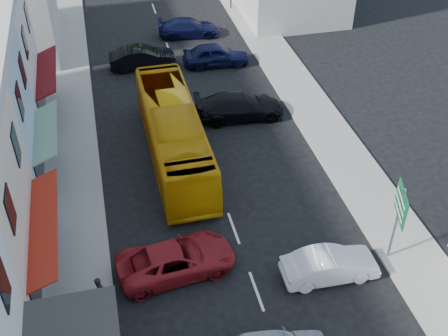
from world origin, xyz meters
TOP-DOWN VIEW (x-y plane):
  - ground at (0.00, 0.00)m, footprint 120.00×120.00m
  - sidewalk_left at (-7.50, 10.00)m, footprint 3.00×52.00m
  - sidewalk_right at (7.50, 10.00)m, footprint 3.00×52.00m
  - bus at (-1.80, 10.36)m, footprint 2.56×11.61m
  - car_white at (3.33, 0.06)m, footprint 4.44×1.90m
  - car_red at (-3.14, 1.96)m, footprint 4.78×2.39m
  - car_black_near at (2.79, 13.52)m, footprint 4.60×2.11m
  - car_navy_mid at (2.92, 20.65)m, footprint 4.51×2.08m
  - car_black_far at (-2.25, 21.52)m, footprint 4.40×1.81m
  - car_navy_far at (1.94, 25.90)m, footprint 4.69×2.36m
  - pedestrian_left at (-6.50, 0.80)m, footprint 0.54×0.68m
  - direction_sign at (6.40, 0.47)m, footprint 1.24×1.97m

SIDE VIEW (x-z plane):
  - ground at x=0.00m, z-range 0.00..0.00m
  - sidewalk_left at x=-7.50m, z-range 0.00..0.15m
  - sidewalk_right at x=7.50m, z-range 0.00..0.15m
  - car_white at x=3.33m, z-range 0.00..1.40m
  - car_red at x=-3.14m, z-range 0.00..1.40m
  - car_black_near at x=2.79m, z-range 0.00..1.40m
  - car_navy_mid at x=2.92m, z-range 0.00..1.40m
  - car_black_far at x=-2.25m, z-range 0.00..1.40m
  - car_navy_far at x=1.94m, z-range 0.00..1.40m
  - pedestrian_left at x=-6.50m, z-range 0.15..1.85m
  - bus at x=-1.80m, z-range 0.00..3.10m
  - direction_sign at x=6.40m, z-range 0.00..4.12m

